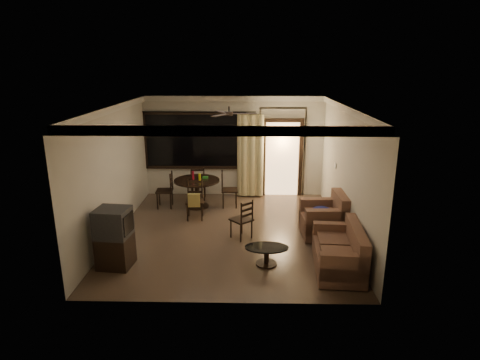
{
  "coord_description": "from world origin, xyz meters",
  "views": [
    {
      "loc": [
        0.41,
        -8.29,
        3.64
      ],
      "look_at": [
        0.22,
        0.2,
        1.17
      ],
      "focal_mm": 30.0,
      "sensor_mm": 36.0,
      "label": 1
    }
  ],
  "objects_px": {
    "dining_chair_south": "(195,207)",
    "side_chair": "(242,227)",
    "dining_table": "(197,185)",
    "tv_cabinet": "(114,238)",
    "dining_chair_east": "(229,196)",
    "armchair": "(326,219)",
    "sofa": "(341,253)",
    "dining_chair_west": "(165,197)",
    "dining_chair_north": "(198,189)",
    "coffee_table": "(267,253)"
  },
  "relations": [
    {
      "from": "sofa",
      "to": "coffee_table",
      "type": "xyz_separation_m",
      "value": [
        -1.35,
        0.16,
        -0.09
      ]
    },
    {
      "from": "dining_chair_west",
      "to": "dining_chair_north",
      "type": "distance_m",
      "value": 1.03
    },
    {
      "from": "armchair",
      "to": "coffee_table",
      "type": "relative_size",
      "value": 1.18
    },
    {
      "from": "dining_chair_west",
      "to": "dining_chair_north",
      "type": "height_order",
      "value": "same"
    },
    {
      "from": "dining_table",
      "to": "side_chair",
      "type": "relative_size",
      "value": 1.33
    },
    {
      "from": "side_chair",
      "to": "dining_chair_west",
      "type": "bearing_deg",
      "value": -86.07
    },
    {
      "from": "dining_chair_west",
      "to": "side_chair",
      "type": "bearing_deg",
      "value": 43.56
    },
    {
      "from": "side_chair",
      "to": "dining_chair_north",
      "type": "bearing_deg",
      "value": -107.07
    },
    {
      "from": "tv_cabinet",
      "to": "side_chair",
      "type": "relative_size",
      "value": 1.27
    },
    {
      "from": "dining_chair_south",
      "to": "sofa",
      "type": "distance_m",
      "value": 3.86
    },
    {
      "from": "sofa",
      "to": "side_chair",
      "type": "xyz_separation_m",
      "value": [
        -1.84,
        1.34,
        -0.06
      ]
    },
    {
      "from": "dining_chair_north",
      "to": "tv_cabinet",
      "type": "height_order",
      "value": "tv_cabinet"
    },
    {
      "from": "dining_table",
      "to": "tv_cabinet",
      "type": "distance_m",
      "value": 3.44
    },
    {
      "from": "dining_chair_south",
      "to": "armchair",
      "type": "xyz_separation_m",
      "value": [
        2.99,
        -0.92,
        0.08
      ]
    },
    {
      "from": "sofa",
      "to": "side_chair",
      "type": "distance_m",
      "value": 2.27
    },
    {
      "from": "dining_chair_east",
      "to": "sofa",
      "type": "relative_size",
      "value": 0.6
    },
    {
      "from": "coffee_table",
      "to": "dining_chair_north",
      "type": "bearing_deg",
      "value": 114.82
    },
    {
      "from": "dining_chair_south",
      "to": "side_chair",
      "type": "bearing_deg",
      "value": -47.0
    },
    {
      "from": "dining_chair_north",
      "to": "armchair",
      "type": "xyz_separation_m",
      "value": [
        3.09,
        -2.4,
        0.1
      ]
    },
    {
      "from": "dining_chair_east",
      "to": "tv_cabinet",
      "type": "xyz_separation_m",
      "value": [
        -1.95,
        -3.3,
        0.29
      ]
    },
    {
      "from": "sofa",
      "to": "armchair",
      "type": "bearing_deg",
      "value": 94.28
    },
    {
      "from": "armchair",
      "to": "side_chair",
      "type": "xyz_separation_m",
      "value": [
        -1.84,
        -0.18,
        -0.12
      ]
    },
    {
      "from": "dining_chair_east",
      "to": "coffee_table",
      "type": "bearing_deg",
      "value": -168.29
    },
    {
      "from": "sofa",
      "to": "coffee_table",
      "type": "relative_size",
      "value": 1.92
    },
    {
      "from": "armchair",
      "to": "dining_chair_north",
      "type": "bearing_deg",
      "value": 139.98
    },
    {
      "from": "dining_chair_west",
      "to": "tv_cabinet",
      "type": "distance_m",
      "value": 3.23
    },
    {
      "from": "sofa",
      "to": "side_chair",
      "type": "height_order",
      "value": "side_chair"
    },
    {
      "from": "dining_table",
      "to": "armchair",
      "type": "height_order",
      "value": "dining_table"
    },
    {
      "from": "dining_chair_east",
      "to": "armchair",
      "type": "relative_size",
      "value": 0.99
    },
    {
      "from": "coffee_table",
      "to": "tv_cabinet",
      "type": "bearing_deg",
      "value": -177.56
    },
    {
      "from": "dining_chair_west",
      "to": "armchair",
      "type": "distance_m",
      "value": 4.25
    },
    {
      "from": "dining_chair_south",
      "to": "sofa",
      "type": "bearing_deg",
      "value": -42.46
    },
    {
      "from": "dining_chair_east",
      "to": "dining_chair_north",
      "type": "distance_m",
      "value": 1.05
    },
    {
      "from": "dining_chair_west",
      "to": "sofa",
      "type": "xyz_separation_m",
      "value": [
        3.88,
        -3.24,
        0.04
      ]
    },
    {
      "from": "dining_chair_north",
      "to": "coffee_table",
      "type": "distance_m",
      "value": 4.13
    },
    {
      "from": "coffee_table",
      "to": "dining_table",
      "type": "bearing_deg",
      "value": 118.29
    },
    {
      "from": "dining_table",
      "to": "dining_chair_east",
      "type": "relative_size",
      "value": 1.25
    },
    {
      "from": "dining_chair_north",
      "to": "sofa",
      "type": "bearing_deg",
      "value": 125.0
    },
    {
      "from": "dining_chair_north",
      "to": "armchair",
      "type": "bearing_deg",
      "value": 138.89
    },
    {
      "from": "tv_cabinet",
      "to": "coffee_table",
      "type": "bearing_deg",
      "value": 8.43
    },
    {
      "from": "dining_chair_east",
      "to": "side_chair",
      "type": "distance_m",
      "value": 2.04
    },
    {
      "from": "sofa",
      "to": "coffee_table",
      "type": "height_order",
      "value": "sofa"
    },
    {
      "from": "tv_cabinet",
      "to": "armchair",
      "type": "relative_size",
      "value": 1.18
    },
    {
      "from": "dining_chair_west",
      "to": "coffee_table",
      "type": "bearing_deg",
      "value": 35.96
    },
    {
      "from": "dining_chair_north",
      "to": "coffee_table",
      "type": "relative_size",
      "value": 1.16
    },
    {
      "from": "dining_chair_east",
      "to": "tv_cabinet",
      "type": "height_order",
      "value": "tv_cabinet"
    },
    {
      "from": "dining_chair_south",
      "to": "dining_chair_north",
      "type": "distance_m",
      "value": 1.48
    },
    {
      "from": "dining_chair_south",
      "to": "dining_chair_north",
      "type": "xyz_separation_m",
      "value": [
        -0.1,
        1.47,
        -0.02
      ]
    },
    {
      "from": "dining_chair_west",
      "to": "armchair",
      "type": "bearing_deg",
      "value": 62.63
    },
    {
      "from": "dining_chair_east",
      "to": "dining_chair_north",
      "type": "bearing_deg",
      "value": 53.88
    }
  ]
}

